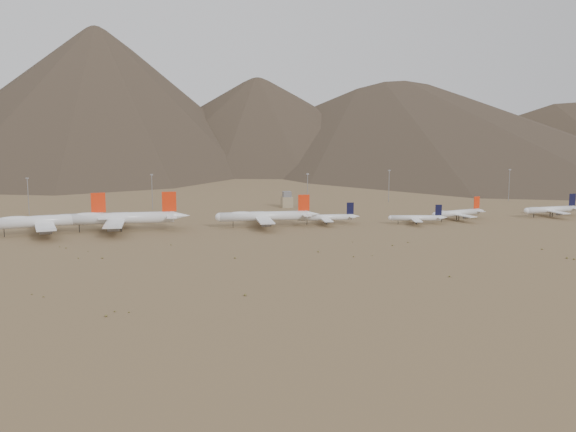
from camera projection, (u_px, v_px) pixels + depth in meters
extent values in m
plane|color=#90704A|center=(277.00, 237.00, 357.04)|extent=(3000.00, 3000.00, 0.00)
cylinder|color=white|center=(46.00, 221.00, 364.37)|extent=(63.27, 19.20, 6.54)
cone|color=white|center=(110.00, 217.00, 378.16)|extent=(12.34, 8.06, 5.88)
cube|color=white|center=(44.00, 223.00, 364.01)|extent=(21.64, 58.83, 0.82)
cube|color=white|center=(101.00, 217.00, 376.16)|extent=(10.03, 22.73, 0.39)
cube|color=red|center=(98.00, 203.00, 374.43)|extent=(8.17, 2.24, 11.60)
cylinder|color=black|center=(4.00, 233.00, 356.50)|extent=(0.42, 0.42, 4.43)
cylinder|color=black|center=(49.00, 230.00, 367.15)|extent=(0.53, 0.53, 4.43)
cylinder|color=black|center=(49.00, 231.00, 364.18)|extent=(0.53, 0.53, 4.43)
ellipsoid|color=white|center=(15.00, 220.00, 357.66)|extent=(20.81, 8.90, 3.92)
cylinder|color=slate|center=(43.00, 223.00, 374.79)|extent=(6.79, 4.16, 2.94)
cylinder|color=slate|center=(45.00, 229.00, 353.72)|extent=(6.79, 4.16, 2.94)
cylinder|color=slate|center=(42.00, 220.00, 384.27)|extent=(6.79, 4.16, 2.94)
cylinder|color=slate|center=(46.00, 232.00, 344.24)|extent=(6.79, 4.16, 2.94)
cylinder|color=white|center=(119.00, 218.00, 374.62)|extent=(63.90, 7.98, 6.59)
sphere|color=white|center=(62.00, 220.00, 368.93)|extent=(6.46, 6.46, 6.46)
cone|color=white|center=(180.00, 216.00, 380.91)|extent=(11.61, 6.18, 5.93)
cube|color=white|center=(116.00, 220.00, 374.54)|extent=(11.48, 58.67, 0.82)
cube|color=white|center=(172.00, 216.00, 379.98)|extent=(6.22, 22.33, 0.40)
cube|color=red|center=(169.00, 202.00, 378.51)|extent=(8.30, 0.77, 11.69)
cylinder|color=black|center=(79.00, 229.00, 371.45)|extent=(0.43, 0.43, 4.46)
cylinder|color=black|center=(121.00, 227.00, 377.26)|extent=(0.53, 0.53, 4.46)
cylinder|color=black|center=(121.00, 228.00, 374.05)|extent=(0.53, 0.53, 4.46)
ellipsoid|color=white|center=(89.00, 216.00, 371.39)|extent=(20.51, 5.39, 3.95)
cylinder|color=slate|center=(118.00, 220.00, 386.15)|extent=(6.44, 3.10, 2.97)
cylinder|color=slate|center=(115.00, 226.00, 363.40)|extent=(6.44, 3.10, 2.97)
cylinder|color=slate|center=(119.00, 217.00, 396.39)|extent=(6.44, 3.10, 2.97)
cylinder|color=slate|center=(113.00, 229.00, 353.16)|extent=(6.44, 3.10, 2.97)
cylinder|color=white|center=(264.00, 216.00, 390.81)|extent=(54.08, 7.23, 5.57)
sphere|color=white|center=(220.00, 217.00, 386.24)|extent=(5.46, 5.46, 5.46)
cone|color=white|center=(312.00, 214.00, 395.88)|extent=(9.86, 5.31, 5.02)
cube|color=white|center=(262.00, 218.00, 390.75)|extent=(10.15, 49.68, 0.70)
cube|color=white|center=(305.00, 214.00, 395.12)|extent=(5.43, 18.93, 0.33)
cube|color=red|center=(304.00, 203.00, 393.89)|extent=(7.02, 0.72, 9.89)
cylinder|color=black|center=(233.00, 225.00, 388.30)|extent=(0.36, 0.36, 3.78)
cylinder|color=black|center=(265.00, 223.00, 393.04)|extent=(0.45, 0.45, 3.78)
cylinder|color=black|center=(266.00, 224.00, 390.33)|extent=(0.45, 0.45, 3.78)
ellipsoid|color=white|center=(241.00, 214.00, 388.21)|extent=(17.38, 4.71, 3.34)
cylinder|color=slate|center=(260.00, 217.00, 400.59)|extent=(5.47, 2.67, 2.51)
cylinder|color=slate|center=(264.00, 222.00, 381.32)|extent=(5.47, 2.67, 2.51)
cylinder|color=slate|center=(258.00, 215.00, 409.27)|extent=(5.47, 2.67, 2.51)
cylinder|color=slate|center=(266.00, 225.00, 372.65)|extent=(5.47, 2.67, 2.51)
cylinder|color=white|center=(326.00, 217.00, 400.30)|extent=(34.12, 5.94, 3.69)
sphere|color=white|center=(299.00, 218.00, 398.02)|extent=(3.61, 3.61, 3.61)
cone|color=white|center=(355.00, 216.00, 402.82)|extent=(6.32, 3.72, 3.32)
cube|color=white|center=(325.00, 218.00, 400.29)|extent=(7.36, 29.39, 0.46)
cube|color=white|center=(351.00, 216.00, 402.44)|extent=(3.78, 11.24, 0.22)
cube|color=black|center=(350.00, 208.00, 401.60)|extent=(4.43, 0.62, 7.27)
cylinder|color=black|center=(307.00, 223.00, 399.16)|extent=(0.39, 0.39, 2.52)
cylinder|color=black|center=(326.00, 222.00, 401.75)|extent=(0.48, 0.48, 2.52)
cylinder|color=black|center=(327.00, 223.00, 399.95)|extent=(0.48, 0.48, 2.52)
cylinder|color=slate|center=(322.00, 218.00, 408.41)|extent=(3.50, 1.88, 1.66)
cylinder|color=slate|center=(327.00, 222.00, 392.44)|extent=(3.50, 1.88, 1.66)
cylinder|color=white|center=(416.00, 218.00, 400.81)|extent=(31.11, 9.26, 3.37)
sphere|color=white|center=(391.00, 218.00, 400.66)|extent=(3.30, 3.30, 3.30)
cone|color=white|center=(443.00, 217.00, 400.95)|extent=(6.06, 4.05, 3.03)
cube|color=white|center=(415.00, 219.00, 400.88)|extent=(9.97, 27.06, 0.42)
cube|color=white|center=(439.00, 217.00, 400.91)|extent=(4.68, 10.46, 0.20)
cube|color=black|center=(439.00, 210.00, 400.22)|extent=(4.02, 1.07, 6.65)
cylinder|color=black|center=(398.00, 222.00, 401.12)|extent=(0.35, 0.35, 2.31)
cylinder|color=black|center=(416.00, 222.00, 402.07)|extent=(0.44, 0.44, 2.31)
cylinder|color=black|center=(417.00, 223.00, 400.40)|extent=(0.44, 0.44, 2.31)
cylinder|color=slate|center=(412.00, 218.00, 408.37)|extent=(3.34, 2.08, 1.52)
cylinder|color=slate|center=(417.00, 222.00, 393.64)|extent=(3.34, 2.08, 1.52)
cylinder|color=white|center=(457.00, 213.00, 416.49)|extent=(36.45, 14.42, 4.00)
sphere|color=white|center=(435.00, 215.00, 407.84)|extent=(3.92, 3.92, 3.92)
cone|color=white|center=(480.00, 211.00, 426.14)|extent=(7.39, 5.36, 3.60)
cube|color=white|center=(456.00, 214.00, 416.23)|extent=(14.72, 31.95, 0.50)
cube|color=white|center=(477.00, 211.00, 424.74)|extent=(6.63, 12.45, 0.24)
cube|color=red|center=(477.00, 202.00, 423.58)|extent=(4.69, 1.72, 7.90)
cylinder|color=black|center=(442.00, 220.00, 410.93)|extent=(0.42, 0.42, 2.74)
cylinder|color=black|center=(457.00, 218.00, 418.20)|extent=(0.53, 0.53, 2.74)
cylinder|color=black|center=(459.00, 218.00, 416.46)|extent=(0.53, 0.53, 2.74)
cylinder|color=slate|center=(447.00, 214.00, 424.08)|extent=(4.05, 2.78, 1.80)
cylinder|color=slate|center=(466.00, 217.00, 408.68)|extent=(4.05, 2.78, 1.80)
cylinder|color=white|center=(551.00, 210.00, 431.83)|extent=(38.25, 8.19, 4.13)
sphere|color=white|center=(527.00, 211.00, 426.07)|extent=(4.05, 4.05, 4.05)
cone|color=white|center=(576.00, 208.00, 438.22)|extent=(7.20, 4.43, 3.72)
cube|color=white|center=(550.00, 211.00, 431.69)|extent=(9.55, 33.06, 0.52)
cube|color=white|center=(573.00, 208.00, 437.29)|extent=(4.73, 12.68, 0.25)
cube|color=black|center=(572.00, 200.00, 436.22)|extent=(4.95, 0.90, 8.15)
cylinder|color=black|center=(534.00, 216.00, 428.31)|extent=(0.43, 0.43, 2.82)
cylinder|color=black|center=(550.00, 214.00, 433.54)|extent=(0.54, 0.54, 2.82)
cylinder|color=black|center=(552.00, 215.00, 431.59)|extent=(0.54, 0.54, 2.82)
cylinder|color=slate|center=(540.00, 210.00, 440.43)|extent=(3.98, 2.26, 1.86)
cylinder|color=slate|center=(559.00, 214.00, 423.24)|extent=(3.98, 2.26, 1.86)
cube|color=gray|center=(287.00, 202.00, 478.70)|extent=(8.00, 8.00, 8.00)
cube|color=slate|center=(287.00, 194.00, 477.82)|extent=(6.00, 6.00, 4.00)
cylinder|color=gray|center=(28.00, 197.00, 439.34)|extent=(0.50, 0.50, 25.00)
cube|color=gray|center=(27.00, 178.00, 437.46)|extent=(2.00, 0.60, 0.80)
cylinder|color=gray|center=(152.00, 192.00, 468.62)|extent=(0.50, 0.50, 25.00)
cube|color=gray|center=(152.00, 175.00, 466.74)|extent=(2.00, 0.60, 0.80)
cylinder|color=gray|center=(308.00, 191.00, 474.07)|extent=(0.50, 0.50, 25.00)
cube|color=gray|center=(308.00, 174.00, 472.19)|extent=(2.00, 0.60, 0.80)
cylinder|color=gray|center=(389.00, 186.00, 508.87)|extent=(0.50, 0.50, 25.00)
cube|color=gray|center=(389.00, 170.00, 506.99)|extent=(2.00, 0.60, 0.80)
cylinder|color=gray|center=(509.00, 186.00, 515.42)|extent=(0.50, 0.50, 25.00)
cube|color=gray|center=(510.00, 170.00, 513.54)|extent=(2.00, 0.60, 0.80)
ellipsoid|color=brown|center=(115.00, 311.00, 216.84)|extent=(0.64, 0.64, 0.54)
ellipsoid|color=brown|center=(408.00, 242.00, 339.86)|extent=(0.84, 0.84, 0.54)
ellipsoid|color=brown|center=(88.00, 251.00, 316.58)|extent=(0.57, 0.57, 0.34)
ellipsoid|color=brown|center=(392.00, 245.00, 331.91)|extent=(1.00, 1.00, 0.56)
ellipsoid|color=brown|center=(78.00, 258.00, 300.81)|extent=(0.76, 0.76, 0.53)
ellipsoid|color=brown|center=(171.00, 245.00, 333.28)|extent=(0.64, 0.64, 0.53)
ellipsoid|color=brown|center=(245.00, 295.00, 236.82)|extent=(1.06, 1.06, 0.81)
ellipsoid|color=brown|center=(353.00, 257.00, 304.25)|extent=(0.76, 0.76, 0.58)
ellipsoid|color=brown|center=(60.00, 247.00, 328.37)|extent=(0.65, 0.65, 0.40)
ellipsoid|color=brown|center=(372.00, 255.00, 307.28)|extent=(0.67, 0.67, 0.36)
ellipsoid|color=brown|center=(66.00, 248.00, 325.24)|extent=(0.92, 0.92, 0.46)
ellipsoid|color=brown|center=(574.00, 259.00, 298.64)|extent=(0.95, 0.95, 0.72)
ellipsoid|color=brown|center=(318.00, 252.00, 315.49)|extent=(0.87, 0.87, 0.74)
ellipsoid|color=brown|center=(235.00, 258.00, 301.34)|extent=(0.97, 0.97, 0.64)
ellipsoid|color=brown|center=(542.00, 249.00, 322.15)|extent=(1.00, 1.00, 0.57)
ellipsoid|color=brown|center=(450.00, 276.00, 265.27)|extent=(0.86, 0.86, 0.69)
ellipsoid|color=brown|center=(44.00, 297.00, 235.08)|extent=(0.69, 0.69, 0.48)
ellipsoid|color=brown|center=(353.00, 242.00, 341.46)|extent=(0.63, 0.63, 0.36)
ellipsoid|color=brown|center=(567.00, 258.00, 300.80)|extent=(1.02, 1.02, 0.89)
ellipsoid|color=brown|center=(106.00, 316.00, 211.60)|extent=(0.97, 0.97, 0.73)
ellipsoid|color=brown|center=(129.00, 312.00, 215.87)|extent=(0.57, 0.57, 0.50)
ellipsoid|color=brown|center=(32.00, 294.00, 238.57)|extent=(0.68, 0.68, 0.36)
ellipsoid|color=brown|center=(102.00, 258.00, 301.31)|extent=(1.07, 1.07, 0.58)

